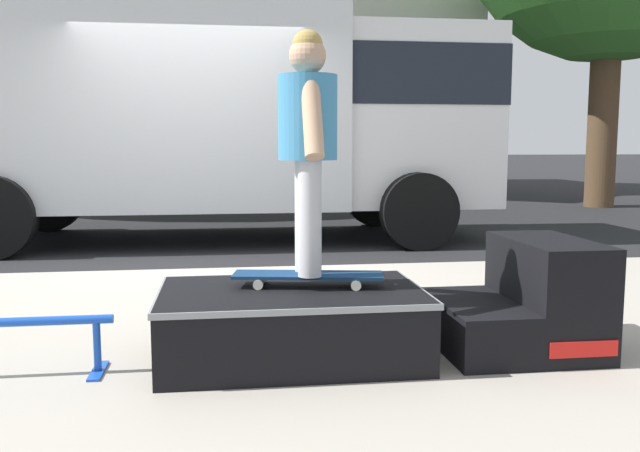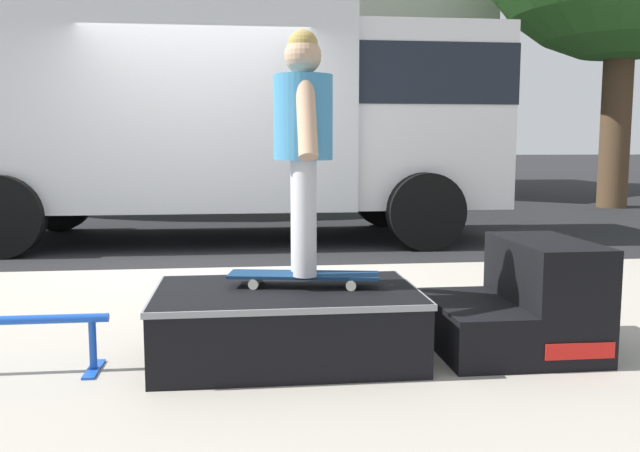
{
  "view_description": "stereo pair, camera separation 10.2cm",
  "coord_description": "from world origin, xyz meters",
  "px_view_note": "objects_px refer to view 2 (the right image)",
  "views": [
    {
      "loc": [
        0.37,
        -6.51,
        1.22
      ],
      "look_at": [
        0.99,
        -2.08,
        0.68
      ],
      "focal_mm": 37.79,
      "sensor_mm": 36.0,
      "label": 1
    },
    {
      "loc": [
        0.47,
        -6.53,
        1.22
      ],
      "look_at": [
        0.99,
        -2.08,
        0.68
      ],
      "focal_mm": 37.79,
      "sensor_mm": 36.0,
      "label": 2
    }
  ],
  "objects_px": {
    "skate_box": "(287,321)",
    "skateboard": "(304,276)",
    "box_truck": "(224,106)",
    "skater_kid": "(303,132)",
    "kicker_ramp": "(523,305)"
  },
  "relations": [
    {
      "from": "kicker_ramp",
      "to": "box_truck",
      "type": "height_order",
      "value": "box_truck"
    },
    {
      "from": "skate_box",
      "to": "box_truck",
      "type": "relative_size",
      "value": 0.19
    },
    {
      "from": "skater_kid",
      "to": "box_truck",
      "type": "distance_m",
      "value": 5.33
    },
    {
      "from": "skate_box",
      "to": "skateboard",
      "type": "xyz_separation_m",
      "value": [
        0.09,
        0.06,
        0.23
      ]
    },
    {
      "from": "skater_kid",
      "to": "box_truck",
      "type": "relative_size",
      "value": 0.18
    },
    {
      "from": "skate_box",
      "to": "box_truck",
      "type": "height_order",
      "value": "box_truck"
    },
    {
      "from": "skate_box",
      "to": "skateboard",
      "type": "bearing_deg",
      "value": 30.56
    },
    {
      "from": "skater_kid",
      "to": "skate_box",
      "type": "bearing_deg",
      "value": -149.44
    },
    {
      "from": "skateboard",
      "to": "skater_kid",
      "type": "bearing_deg",
      "value": -63.43
    },
    {
      "from": "skate_box",
      "to": "skateboard",
      "type": "relative_size",
      "value": 1.67
    },
    {
      "from": "box_truck",
      "to": "skate_box",
      "type": "bearing_deg",
      "value": -85.42
    },
    {
      "from": "skateboard",
      "to": "skater_kid",
      "type": "height_order",
      "value": "skater_kid"
    },
    {
      "from": "skate_box",
      "to": "skater_kid",
      "type": "bearing_deg",
      "value": 30.56
    },
    {
      "from": "skateboard",
      "to": "skater_kid",
      "type": "relative_size",
      "value": 0.65
    },
    {
      "from": "skater_kid",
      "to": "skateboard",
      "type": "bearing_deg",
      "value": 116.57
    }
  ]
}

